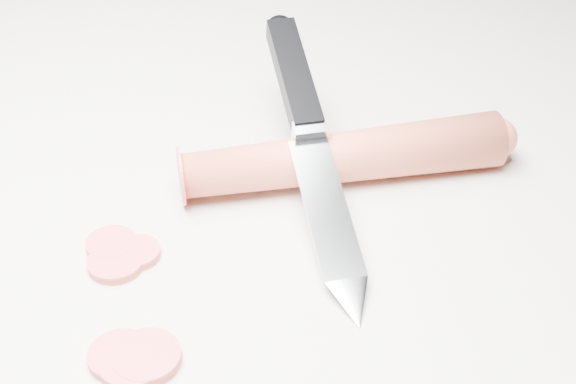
% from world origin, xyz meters
% --- Properties ---
extents(ground, '(2.40, 2.40, 0.00)m').
position_xyz_m(ground, '(0.00, 0.00, 0.00)').
color(ground, silver).
rests_on(ground, ground).
extents(carrot, '(0.20, 0.16, 0.04)m').
position_xyz_m(carrot, '(0.07, 0.10, 0.02)').
color(carrot, '#D54F36').
rests_on(carrot, ground).
extents(carrot_slice_0, '(0.04, 0.04, 0.01)m').
position_xyz_m(carrot_slice_0, '(0.03, -0.10, 0.00)').
color(carrot_slice_0, '#EF484F').
rests_on(carrot_slice_0, ground).
extents(carrot_slice_1, '(0.03, 0.03, 0.01)m').
position_xyz_m(carrot_slice_1, '(-0.04, -0.03, 0.00)').
color(carrot_slice_1, '#EF484F').
rests_on(carrot_slice_1, ground).
extents(carrot_slice_2, '(0.04, 0.04, 0.01)m').
position_xyz_m(carrot_slice_2, '(0.03, -0.10, 0.00)').
color(carrot_slice_2, '#EF484F').
rests_on(carrot_slice_2, ground).
extents(carrot_slice_3, '(0.04, 0.04, 0.01)m').
position_xyz_m(carrot_slice_3, '(0.02, -0.10, 0.00)').
color(carrot_slice_3, '#EF484F').
rests_on(carrot_slice_3, ground).
extents(carrot_slice_4, '(0.03, 0.03, 0.01)m').
position_xyz_m(carrot_slice_4, '(-0.02, -0.03, 0.00)').
color(carrot_slice_4, '#EF484F').
rests_on(carrot_slice_4, ground).
extents(carrot_slice_5, '(0.03, 0.03, 0.01)m').
position_xyz_m(carrot_slice_5, '(-0.02, -0.04, 0.00)').
color(carrot_slice_5, '#EF484F').
rests_on(carrot_slice_5, ground).
extents(kitchen_knife, '(0.18, 0.23, 0.08)m').
position_xyz_m(kitchen_knife, '(0.06, 0.08, 0.04)').
color(kitchen_knife, silver).
rests_on(kitchen_knife, ground).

